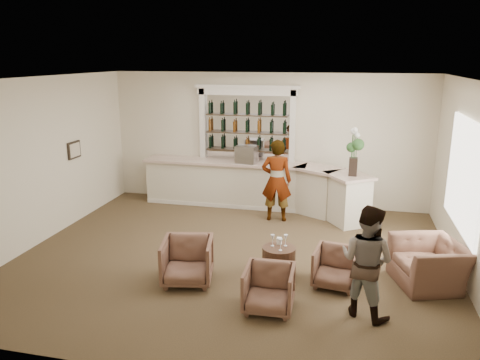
# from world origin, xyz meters

# --- Properties ---
(ground) EXTENTS (8.00, 8.00, 0.00)m
(ground) POSITION_xyz_m (0.00, 0.00, 0.00)
(ground) COLOR brown
(ground) RESTS_ON ground
(room_shell) EXTENTS (8.04, 7.02, 3.32)m
(room_shell) POSITION_xyz_m (0.16, 0.71, 2.34)
(room_shell) COLOR beige
(room_shell) RESTS_ON ground
(bar_counter) EXTENTS (5.72, 1.80, 1.14)m
(bar_counter) POSITION_xyz_m (-0.16, 3.00, 0.57)
(bar_counter) COLOR beige
(bar_counter) RESTS_ON ground
(back_bar_alcove) EXTENTS (2.64, 0.25, 3.00)m
(back_bar_alcove) POSITION_xyz_m (-0.50, 3.41, 2.03)
(back_bar_alcove) COLOR white
(back_bar_alcove) RESTS_ON ground
(cocktail_table) EXTENTS (0.58, 0.58, 0.50)m
(cocktail_table) POSITION_xyz_m (0.94, -0.53, 0.25)
(cocktail_table) COLOR #4F2E22
(cocktail_table) RESTS_ON ground
(sommelier) EXTENTS (0.73, 0.51, 1.89)m
(sommelier) POSITION_xyz_m (0.45, 2.23, 0.94)
(sommelier) COLOR gray
(sommelier) RESTS_ON ground
(guest) EXTENTS (1.02, 0.95, 1.68)m
(guest) POSITION_xyz_m (2.34, -1.54, 0.84)
(guest) COLOR gray
(guest) RESTS_ON ground
(armchair_left) EXTENTS (0.96, 0.98, 0.76)m
(armchair_left) POSITION_xyz_m (-0.51, -1.17, 0.38)
(armchair_left) COLOR brown
(armchair_left) RESTS_ON ground
(armchair_center) EXTENTS (0.75, 0.77, 0.68)m
(armchair_center) POSITION_xyz_m (0.97, -1.73, 0.34)
(armchair_center) COLOR brown
(armchair_center) RESTS_ON ground
(armchair_right) EXTENTS (0.78, 0.80, 0.65)m
(armchair_right) POSITION_xyz_m (1.91, -0.73, 0.32)
(armchair_right) COLOR brown
(armchair_right) RESTS_ON ground
(armchair_far) EXTENTS (1.30, 1.40, 0.74)m
(armchair_far) POSITION_xyz_m (3.40, -0.34, 0.37)
(armchair_far) COLOR brown
(armchair_far) RESTS_ON ground
(espresso_machine) EXTENTS (0.53, 0.46, 0.43)m
(espresso_machine) POSITION_xyz_m (-0.41, 2.98, 1.36)
(espresso_machine) COLOR #B7B8BC
(espresso_machine) RESTS_ON bar_counter
(flower_vase) EXTENTS (0.28, 0.28, 1.06)m
(flower_vase) POSITION_xyz_m (2.13, 2.30, 1.74)
(flower_vase) COLOR black
(flower_vase) RESTS_ON bar_counter
(wine_glass_bar_left) EXTENTS (0.07, 0.07, 0.21)m
(wine_glass_bar_left) POSITION_xyz_m (-0.38, 3.02, 1.25)
(wine_glass_bar_left) COLOR white
(wine_glass_bar_left) RESTS_ON bar_counter
(wine_glass_bar_right) EXTENTS (0.07, 0.07, 0.21)m
(wine_glass_bar_right) POSITION_xyz_m (0.33, 3.05, 1.25)
(wine_glass_bar_right) COLOR white
(wine_glass_bar_right) RESTS_ON bar_counter
(wine_glass_tbl_a) EXTENTS (0.07, 0.07, 0.21)m
(wine_glass_tbl_a) POSITION_xyz_m (0.82, -0.50, 0.60)
(wine_glass_tbl_a) COLOR white
(wine_glass_tbl_a) RESTS_ON cocktail_table
(wine_glass_tbl_b) EXTENTS (0.07, 0.07, 0.21)m
(wine_glass_tbl_b) POSITION_xyz_m (1.04, -0.45, 0.60)
(wine_glass_tbl_b) COLOR white
(wine_glass_tbl_b) RESTS_ON cocktail_table
(wine_glass_tbl_c) EXTENTS (0.07, 0.07, 0.21)m
(wine_glass_tbl_c) POSITION_xyz_m (0.98, -0.66, 0.60)
(wine_glass_tbl_c) COLOR white
(wine_glass_tbl_c) RESTS_ON cocktail_table
(napkin_holder) EXTENTS (0.08, 0.08, 0.12)m
(napkin_holder) POSITION_xyz_m (0.92, -0.39, 0.56)
(napkin_holder) COLOR white
(napkin_holder) RESTS_ON cocktail_table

